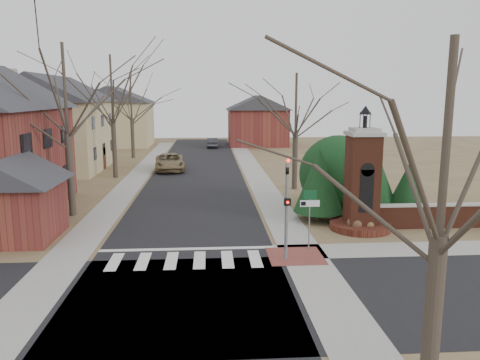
{
  "coord_description": "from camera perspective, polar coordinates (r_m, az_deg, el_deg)",
  "views": [
    {
      "loc": [
        1.05,
        -18.4,
        6.97
      ],
      "look_at": [
        2.69,
        6.0,
        2.54
      ],
      "focal_mm": 35.0,
      "sensor_mm": 36.0,
      "label": 1
    }
  ],
  "objects": [
    {
      "name": "evergreen_mid",
      "position": [
        28.57,
        15.51,
        1.09
      ],
      "size": [
        3.4,
        3.4,
        4.7
      ],
      "color": "#473D33",
      "rests_on": "ground"
    },
    {
      "name": "crosswalk_zone",
      "position": [
        20.45,
        -6.66,
        -9.7
      ],
      "size": [
        8.0,
        2.2,
        0.02
      ],
      "primitive_type": "cube",
      "color": "silver",
      "rests_on": "ground"
    },
    {
      "name": "bare_tree_1",
      "position": [
        41.21,
        -15.43,
        11.38
      ],
      "size": [
        8.4,
        8.4,
        11.64
      ],
      "color": "#473D33",
      "rests_on": "ground"
    },
    {
      "name": "dry_shrub_left",
      "position": [
        25.08,
        13.87,
        -5.15
      ],
      "size": [
        0.86,
        0.86,
        0.86
      ],
      "primitive_type": "sphere",
      "color": "brown",
      "rests_on": "ground"
    },
    {
      "name": "distant_car",
      "position": [
        63.75,
        -3.36,
        4.56
      ],
      "size": [
        1.48,
        4.0,
        1.31
      ],
      "primitive_type": "imported",
      "rotation": [
        0.0,
        0.0,
        3.12
      ],
      "color": "#313339",
      "rests_on": "ground"
    },
    {
      "name": "brick_gate_monument",
      "position": [
        25.17,
        14.63,
        -1.08
      ],
      "size": [
        3.2,
        3.2,
        6.47
      ],
      "color": "#5C2A1B",
      "rests_on": "ground"
    },
    {
      "name": "bare_tree_3",
      "position": [
        35.0,
        6.86,
        9.74
      ],
      "size": [
        7.0,
        7.0,
        9.7
      ],
      "color": "#473D33",
      "rests_on": "ground"
    },
    {
      "name": "sidewalk_right_main",
      "position": [
        41.21,
        1.98,
        0.54
      ],
      "size": [
        2.0,
        60.0,
        0.02
      ],
      "primitive_type": "cube",
      "color": "gray",
      "rests_on": "ground"
    },
    {
      "name": "house_distant_right",
      "position": [
        66.84,
        2.13,
        7.41
      ],
      "size": [
        8.8,
        8.8,
        7.3
      ],
      "color": "brown",
      "rests_on": "ground"
    },
    {
      "name": "traffic_signal_pole",
      "position": [
        19.75,
        5.72,
        -2.61
      ],
      "size": [
        0.28,
        0.41,
        4.5
      ],
      "color": "slate",
      "rests_on": "ground"
    },
    {
      "name": "bare_tree_2",
      "position": [
        54.08,
        -13.16,
        10.06
      ],
      "size": [
        7.35,
        7.35,
        10.19
      ],
      "color": "#473D33",
      "rests_on": "ground"
    },
    {
      "name": "evergreen_far",
      "position": [
        28.5,
        19.9,
        -0.6
      ],
      "size": [
        2.4,
        2.4,
        3.3
      ],
      "color": "#473D33",
      "rests_on": "ground"
    },
    {
      "name": "stop_bar",
      "position": [
        21.87,
        -6.47,
        -8.36
      ],
      "size": [
        8.0,
        0.35,
        0.02
      ],
      "primitive_type": "cube",
      "color": "silver",
      "rests_on": "ground"
    },
    {
      "name": "evergreen_near",
      "position": [
        26.55,
        9.6,
        -0.01
      ],
      "size": [
        2.8,
        2.8,
        4.1
      ],
      "color": "#473D33",
      "rests_on": "ground"
    },
    {
      "name": "curb_apron",
      "position": [
        20.95,
        6.77,
        -9.21
      ],
      "size": [
        2.4,
        2.4,
        0.02
      ],
      "primitive_type": "cube",
      "color": "brown",
      "rests_on": "ground"
    },
    {
      "name": "brick_garden_wall",
      "position": [
        27.25,
        23.52,
        -3.99
      ],
      "size": [
        7.5,
        0.5,
        1.3
      ],
      "color": "#5C2A1B",
      "rests_on": "ground"
    },
    {
      "name": "evergreen_mass",
      "position": [
        29.37,
        11.9,
        1.09
      ],
      "size": [
        4.8,
        4.8,
        4.8
      ],
      "primitive_type": "sphere",
      "color": "black",
      "rests_on": "ground"
    },
    {
      "name": "sidewalk_left",
      "position": [
        41.47,
        -12.47,
        0.36
      ],
      "size": [
        2.0,
        60.0,
        0.02
      ],
      "primitive_type": "cube",
      "color": "gray",
      "rests_on": "ground"
    },
    {
      "name": "cross_street",
      "position": [
        16.94,
        -7.28,
        -14.1
      ],
      "size": [
        120.0,
        8.0,
        0.01
      ],
      "primitive_type": "cube",
      "color": "black",
      "rests_on": "ground"
    },
    {
      "name": "bare_tree_0",
      "position": [
        28.57,
        -20.62,
        11.08
      ],
      "size": [
        8.05,
        8.05,
        11.15
      ],
      "color": "#473D33",
      "rests_on": "ground"
    },
    {
      "name": "garage_left",
      "position": [
        25.26,
        -26.04,
        -1.59
      ],
      "size": [
        4.8,
        4.8,
        4.29
      ],
      "color": "brown",
      "rests_on": "ground"
    },
    {
      "name": "pickup_truck",
      "position": [
        44.51,
        -8.56,
        2.18
      ],
      "size": [
        3.16,
        5.94,
        1.59
      ],
      "primitive_type": "imported",
      "rotation": [
        0.0,
        0.0,
        0.09
      ],
      "color": "olive",
      "rests_on": "ground"
    },
    {
      "name": "dry_shrub_right",
      "position": [
        25.31,
        15.38,
        -5.16
      ],
      "size": [
        0.8,
        0.8,
        0.8
      ],
      "primitive_type": "sphere",
      "color": "brown",
      "rests_on": "ground"
    },
    {
      "name": "bare_tree_4",
      "position": [
        10.65,
        24.01,
        6.06
      ],
      "size": [
        6.65,
        6.65,
        9.21
      ],
      "color": "#473D33",
      "rests_on": "ground"
    },
    {
      "name": "main_street",
      "position": [
        41.01,
        -5.27,
        0.45
      ],
      "size": [
        8.0,
        70.0,
        0.01
      ],
      "primitive_type": "cube",
      "color": "black",
      "rests_on": "ground"
    },
    {
      "name": "house_stucco_left",
      "position": [
        47.73,
        -21.76,
        6.69
      ],
      "size": [
        9.8,
        12.8,
        9.28
      ],
      "color": "tan",
      "rests_on": "ground"
    },
    {
      "name": "house_distant_left",
      "position": [
        67.73,
        -15.11,
        7.62
      ],
      "size": [
        10.8,
        8.8,
        8.53
      ],
      "color": "tan",
      "rests_on": "ground"
    },
    {
      "name": "sign_post",
      "position": [
        21.49,
        8.48,
        -3.36
      ],
      "size": [
        0.9,
        0.07,
        2.75
      ],
      "color": "slate",
      "rests_on": "ground"
    },
    {
      "name": "ground",
      "position": [
        19.71,
        -6.77,
        -10.52
      ],
      "size": [
        120.0,
        120.0,
        0.0
      ],
      "primitive_type": "plane",
      "color": "brown",
      "rests_on": "ground"
    }
  ]
}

